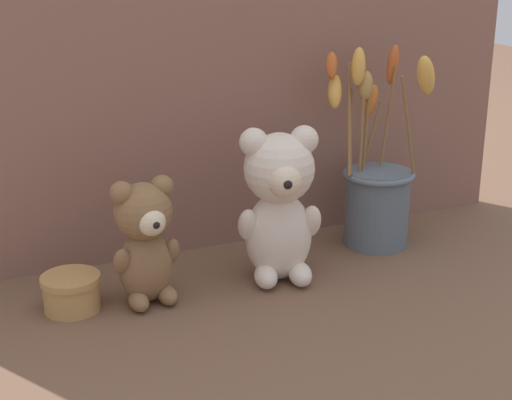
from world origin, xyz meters
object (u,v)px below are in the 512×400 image
flower_vase (377,191)px  decorative_tin_tall (71,292)px  teddy_bear_large (279,202)px  teddy_bear_medium (145,239)px

flower_vase → decorative_tin_tall: bearing=-175.6°
teddy_bear_large → flower_vase: size_ratio=0.72×
decorative_tin_tall → teddy_bear_medium: bearing=-9.6°
teddy_bear_large → decorative_tin_tall: 0.31m
teddy_bear_medium → teddy_bear_large: bearing=-1.5°
teddy_bear_large → flower_vase: 0.21m
teddy_bear_large → decorative_tin_tall: teddy_bear_large is taller
teddy_bear_large → flower_vase: bearing=16.6°
decorative_tin_tall → flower_vase: bearing=4.4°
teddy_bear_medium → decorative_tin_tall: (-0.10, 0.02, -0.07)m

